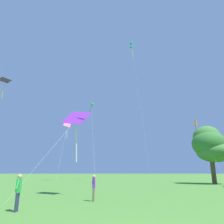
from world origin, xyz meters
TOP-DOWN VIEW (x-y plane):
  - kite_teal_box at (3.87, 37.05)m, footprint 2.57×5.06m
  - kite_orange_box at (14.49, 32.11)m, footprint 1.63×11.18m
  - kite_purple_streamer at (-4.06, 11.98)m, footprint 4.51×5.05m
  - kite_black_large at (-21.91, 34.03)m, footprint 3.73×5.67m
  - kite_green_small at (-4.85, 37.06)m, footprint 2.33×11.63m
  - kite_pink_low at (-10.10, 39.43)m, footprint 1.47×6.94m
  - person_near_tree at (-5.58, 5.27)m, footprint 0.22×0.53m
  - person_in_red_shirt at (-2.32, 8.76)m, footprint 0.21×0.50m
  - tree_right_cluster at (14.34, 27.31)m, footprint 5.96×5.40m

SIDE VIEW (x-z plane):
  - person_in_red_shirt at x=-2.32m, z-range 0.16..1.71m
  - person_near_tree at x=-5.58m, z-range 0.17..1.80m
  - kite_purple_streamer at x=-4.06m, z-range 1.89..8.73m
  - tree_right_cluster at x=14.34m, z-range 1.27..10.00m
  - kite_orange_box at x=14.49m, z-range 4.69..15.51m
  - kite_pink_low at x=-10.10m, z-range 4.61..16.70m
  - kite_green_small at x=-4.85m, z-range 7.33..23.20m
  - kite_black_large at x=-21.91m, z-range 8.11..28.22m
  - kite_teal_box at x=3.87m, z-range 13.98..44.26m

